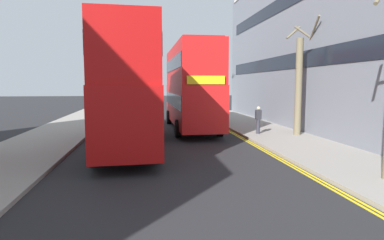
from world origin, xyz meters
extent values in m
cube|color=gray|center=(6.50, 16.00, 0.07)|extent=(4.00, 80.00, 0.14)
cube|color=gray|center=(-6.50, 16.00, 0.07)|extent=(4.00, 80.00, 0.14)
cube|color=yellow|center=(4.40, 14.00, 0.00)|extent=(0.10, 56.00, 0.01)
cube|color=yellow|center=(4.24, 14.00, 0.00)|extent=(0.10, 56.00, 0.01)
cube|color=#B20F0F|center=(-2.05, 15.55, 1.74)|extent=(3.01, 10.91, 2.60)
cube|color=#B20F0F|center=(-2.05, 15.55, 4.29)|extent=(2.95, 10.69, 2.50)
cube|color=black|center=(-2.05, 15.55, 2.04)|extent=(3.02, 10.48, 0.84)
cube|color=black|center=(-2.05, 15.55, 4.39)|extent=(3.00, 10.26, 0.80)
cube|color=yellow|center=(-2.30, 20.92, 3.29)|extent=(2.00, 0.15, 0.44)
cube|color=maroon|center=(-2.05, 15.55, 5.59)|extent=(2.71, 9.82, 0.10)
cylinder|color=black|center=(-3.45, 18.83, 0.52)|extent=(0.35, 1.05, 1.04)
cylinder|color=black|center=(-0.96, 18.95, 0.52)|extent=(0.35, 1.05, 1.04)
cylinder|color=black|center=(-3.14, 12.14, 0.52)|extent=(0.35, 1.05, 1.04)
cylinder|color=black|center=(-0.64, 12.26, 0.52)|extent=(0.35, 1.05, 1.04)
cube|color=red|center=(1.93, 21.62, 1.74)|extent=(2.59, 10.82, 2.60)
cube|color=red|center=(1.93, 21.62, 4.29)|extent=(2.53, 10.60, 2.50)
cube|color=black|center=(1.93, 21.62, 2.04)|extent=(2.61, 10.39, 0.84)
cube|color=black|center=(1.93, 21.62, 4.39)|extent=(2.60, 10.17, 0.80)
cube|color=yellow|center=(1.97, 16.24, 3.29)|extent=(2.00, 0.08, 0.44)
cube|color=maroon|center=(1.93, 21.62, 5.59)|extent=(2.33, 9.74, 0.10)
cylinder|color=black|center=(3.21, 18.29, 0.52)|extent=(0.31, 1.04, 1.04)
cylinder|color=black|center=(0.71, 18.27, 0.52)|extent=(0.31, 1.04, 1.04)
cylinder|color=black|center=(3.16, 24.98, 0.52)|extent=(0.31, 1.04, 1.04)
cylinder|color=black|center=(0.66, 24.96, 0.52)|extent=(0.31, 1.04, 1.04)
cylinder|color=#2D2D38|center=(5.51, 18.13, 0.56)|extent=(0.22, 0.22, 0.85)
cube|color=#26262B|center=(5.51, 18.13, 1.27)|extent=(0.34, 0.22, 0.56)
sphere|color=beige|center=(5.51, 18.13, 1.66)|extent=(0.20, 0.20, 0.20)
cylinder|color=#6B6047|center=(7.60, 17.36, 2.91)|extent=(0.39, 0.39, 5.54)
cylinder|color=#6B6047|center=(8.36, 17.20, 6.23)|extent=(0.45, 1.59, 1.17)
cylinder|color=#6B6047|center=(7.40, 17.84, 6.04)|extent=(1.05, 0.53, 0.81)
cylinder|color=#6B6047|center=(7.50, 16.97, 5.97)|extent=(0.87, 0.33, 0.66)
cylinder|color=#6B6047|center=(6.10, 32.74, 2.98)|extent=(0.30, 0.30, 5.67)
cylinder|color=#6B6047|center=(6.49, 32.68, 6.09)|extent=(0.24, 0.87, 0.65)
cylinder|color=#6B6047|center=(6.22, 33.17, 6.13)|extent=(0.95, 0.37, 0.71)
cylinder|color=#6B6047|center=(5.52, 32.64, 6.22)|extent=(0.33, 1.22, 0.90)
cylinder|color=#6B6047|center=(6.25, 32.11, 6.26)|extent=(1.33, 0.43, 0.99)
cube|color=slate|center=(13.50, 21.41, 6.05)|extent=(10.00, 28.00, 12.10)
cube|color=black|center=(8.48, 21.41, 8.71)|extent=(0.04, 24.64, 1.00)
cube|color=black|center=(8.48, 21.41, 4.60)|extent=(0.04, 24.64, 1.00)
camera|label=1|loc=(-1.14, -0.48, 3.06)|focal=30.62mm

